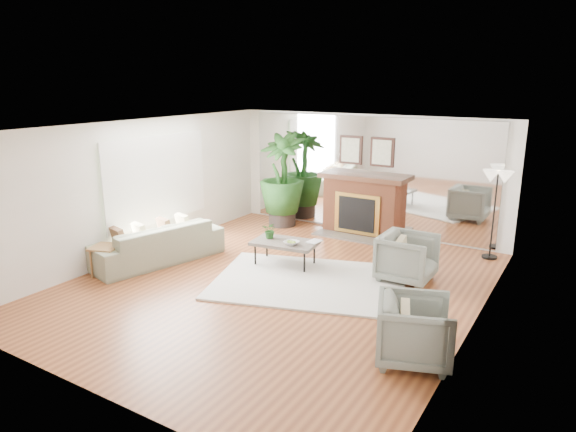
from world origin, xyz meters
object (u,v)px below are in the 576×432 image
Objects in this scene: coffee_table at (285,243)px; side_table at (106,251)px; fireplace at (361,204)px; armchair_back at (407,258)px; armchair_front at (414,331)px; potted_ficus at (282,177)px; sofa at (156,243)px; floor_lamp at (497,184)px.

coffee_table is 3.01m from side_table.
coffee_table is at bearing -98.10° from fireplace.
armchair_back is 2.53m from armchair_front.
side_table is 0.27× the size of potted_ficus.
side_table is at bearing 118.91° from armchair_back.
potted_ficus reaches higher than sofa.
sofa is at bearing -101.85° from potted_ficus.
fireplace is 2.39× the size of armchair_back.
potted_ficus is (-1.43, 2.19, 0.70)m from coffee_table.
fireplace is 2.66m from armchair_back.
side_table is (-5.25, -0.02, 0.04)m from armchair_front.
sofa is 1.14× the size of potted_ficus.
sofa is at bearing 59.60° from armchair_front.
armchair_front reaches higher than coffee_table.
coffee_table is 2.11m from armchair_back.
armchair_front is at bearing -159.23° from armchair_back.
coffee_table is at bearing 130.07° from sofa.
side_table reaches higher than coffee_table.
fireplace is 4.26m from sofa.
armchair_front is at bearing -43.19° from potted_ficus.
potted_ficus is at bearing -177.29° from sofa.
armchair_back is at bearing -49.73° from fireplace.
armchair_front is (0.89, -2.37, -0.00)m from armchair_back.
armchair_front is 0.41× the size of potted_ficus.
coffee_table is 0.50× the size of sofa.
coffee_table is 2.71m from potted_ficus.
sofa reaches higher than side_table.
coffee_table is 3.52m from armchair_front.
fireplace is 0.99× the size of potted_ficus.
sofa is at bearing -147.08° from floor_lamp.
floor_lamp is (5.31, 4.25, 0.96)m from side_table.
fireplace is at bearing 176.58° from floor_lamp.
floor_lamp is at bearing 1.49° from potted_ficus.
fireplace is 1.86m from potted_ficus.
sofa is 1.45× the size of floor_lamp.
potted_ficus is at bearing 26.73° from armchair_front.
armchair_back is at bearing 0.54° from armchair_front.
armchair_back is 2.31m from floor_lamp.
side_table is (-4.36, -2.39, 0.04)m from armchair_back.
fireplace is at bearing 59.00° from side_table.
fireplace is 0.87× the size of sofa.
armchair_back is (1.71, -2.02, -0.27)m from fireplace.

